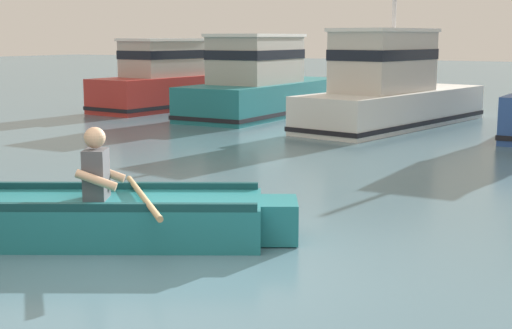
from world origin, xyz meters
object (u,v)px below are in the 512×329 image
object	(u,v)px
moored_boat_red	(172,82)
moored_boat_teal	(263,86)
rowboat_with_person	(119,216)
moored_boat_white	(391,91)

from	to	relation	value
moored_boat_red	moored_boat_teal	size ratio (longest dim) A/B	0.94
moored_boat_teal	rowboat_with_person	bearing A→B (deg)	-66.61
moored_boat_red	moored_boat_teal	distance (m)	3.32
rowboat_with_person	moored_boat_white	size ratio (longest dim) A/B	0.54
moored_boat_white	moored_boat_red	bearing A→B (deg)	172.38
moored_boat_teal	moored_boat_white	world-z (taller)	moored_boat_white
moored_boat_red	moored_boat_white	size ratio (longest dim) A/B	0.91
moored_boat_white	moored_boat_teal	bearing A→B (deg)	170.30
moored_boat_red	moored_boat_teal	xyz separation A→B (m)	(3.31, -0.30, 0.03)
moored_boat_teal	moored_boat_white	xyz separation A→B (m)	(3.86, -0.66, 0.04)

